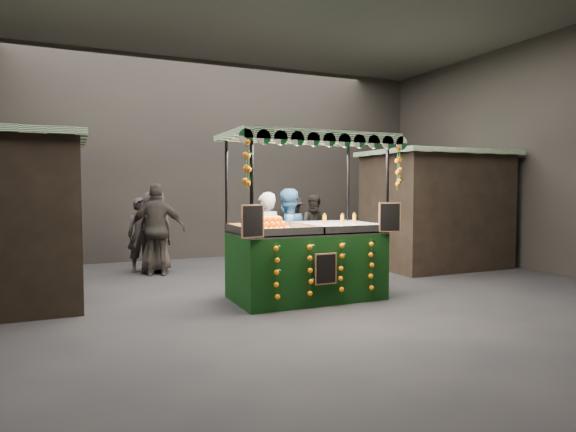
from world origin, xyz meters
name	(u,v)px	position (x,y,z in m)	size (l,w,h in m)	color
ground	(283,297)	(0.00, 0.00, 0.00)	(12.00, 12.00, 0.00)	black
market_hall	(283,88)	(0.00, 0.00, 3.38)	(12.10, 10.10, 5.05)	black
neighbour_stall_right	(435,209)	(4.40, 1.50, 1.31)	(3.00, 2.20, 2.60)	black
juice_stall	(308,248)	(0.31, -0.29, 0.81)	(2.71, 1.59, 2.62)	black
vendor_grey	(266,240)	(0.03, 0.83, 0.85)	(0.68, 0.51, 1.70)	gray
vendor_blue	(287,237)	(0.47, 0.90, 0.88)	(1.01, 0.88, 1.77)	#274F7E
shopper_0	(141,235)	(-1.79, 3.47, 0.79)	(0.58, 0.38, 1.58)	black
shopper_1	(316,228)	(2.28, 3.29, 0.81)	(0.99, 0.92, 1.62)	black
shopper_2	(157,229)	(-1.55, 2.85, 0.94)	(1.19, 0.73, 1.88)	#292521
shopper_3	(294,225)	(2.28, 4.59, 0.78)	(1.15, 1.09, 1.57)	#2B2322
shopper_4	(155,232)	(-1.56, 3.19, 0.87)	(0.98, 0.79, 1.74)	#2D2724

